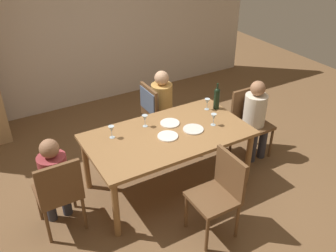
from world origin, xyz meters
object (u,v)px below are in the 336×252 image
Objects in this scene: person_man_bearded at (163,102)px; wine_glass_near_left at (111,129)px; person_woman_host at (54,177)px; dining_table at (168,139)px; dinner_plate_guest_left at (170,123)px; chair_far_right at (154,107)px; chair_near at (220,190)px; wine_bottle_tall_green at (217,98)px; wine_glass_centre at (214,117)px; dinner_plate_guest_right at (193,129)px; dinner_plate_host at (168,136)px; chair_left_end at (59,191)px; wine_glass_near_right at (207,102)px; wine_glass_far at (145,118)px; chair_right_end at (249,118)px; person_man_guest at (256,114)px.

wine_glass_near_left is (-1.04, -0.65, 0.21)m from person_man_bearded.
person_woman_host is 7.31× the size of wine_glass_near_left.
dinner_plate_guest_left is at bearing 53.91° from dining_table.
chair_near is at bearing -6.75° from chair_far_right.
wine_bottle_tall_green reaches higher than wine_glass_centre.
dinner_plate_guest_right reaches higher than dining_table.
dinner_plate_guest_right is at bearing -151.72° from wine_bottle_tall_green.
wine_bottle_tall_green is 2.36× the size of wine_glass_near_left.
dinner_plate_guest_right is (0.88, -0.32, -0.10)m from wine_glass_near_left.
chair_near is 1.39m from wine_bottle_tall_green.
dinner_plate_guest_right is at bearing -3.59° from dinner_plate_host.
chair_far_right is at bearing 36.37° from wine_glass_near_left.
chair_left_end is 6.17× the size of wine_glass_near_left.
wine_glass_near_right is at bearing 65.58° from wine_glass_centre.
wine_glass_near_left is at bearing 151.42° from dinner_plate_host.
person_woman_host is 7.31× the size of wine_glass_far.
wine_glass_near_left reaches higher than dinner_plate_guest_right.
chair_left_end is 6.17× the size of wine_glass_near_right.
wine_glass_near_right is at bearing 7.18° from dinner_plate_guest_left.
chair_far_right reaches higher than dining_table.
chair_far_right reaches higher than wine_glass_far.
wine_glass_far is (-0.45, -0.62, 0.26)m from chair_far_right.
chair_left_end is 0.86m from wine_glass_near_left.
chair_left_end is 2.65m from chair_right_end.
person_woman_host is at bearing -173.90° from dinner_plate_guest_left.
dining_table is 8.06× the size of dinner_plate_guest_left.
chair_right_end is at bearing 47.12° from person_man_bearded.
wine_glass_near_left is (-0.89, -0.65, 0.26)m from chair_far_right.
wine_glass_near_right is (0.73, 0.26, 0.18)m from dining_table.
chair_left_end is 1.26m from wine_glass_far.
wine_glass_near_left is at bearing -175.74° from wine_glass_far.
chair_right_end is 1.21m from dinner_plate_guest_left.
chair_right_end is 0.84× the size of person_woman_host.
wine_glass_centre is at bearing -0.55° from chair_left_end.
chair_far_right is 0.99m from dinner_plate_guest_right.
person_man_guest is at bearing 2.95° from dinner_plate_guest_right.
dinner_plate_host is at bearing -162.73° from wine_bottle_tall_green.
chair_left_end is 2.03m from person_man_bearded.
person_man_bearded reaches higher than dinner_plate_guest_right.
chair_right_end is at bearing 1.34° from person_woman_host.
wine_glass_centre is at bearing -30.97° from chair_near.
person_man_bearded is 1.24m from wine_glass_near_left.
person_man_guest reaches higher than chair_far_right.
chair_left_end is at bearing -172.03° from wine_bottle_tall_green.
chair_near is (-0.21, -1.79, -0.06)m from chair_far_right.
wine_glass_far is (-1.47, 0.30, 0.21)m from person_man_guest.
dining_table is 2.04× the size of chair_right_end.
wine_glass_far is (-0.71, 0.38, 0.00)m from wine_glass_centre.
chair_far_right is at bearing 123.65° from wine_glass_near_right.
wine_glass_near_left is 0.63× the size of dinner_plate_host.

